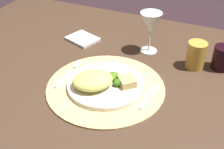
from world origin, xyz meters
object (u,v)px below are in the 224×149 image
at_px(dinner_plate, 106,85).
at_px(spoon, 151,93).
at_px(wine_glass, 151,25).
at_px(amber_tumbler, 196,55).
at_px(dark_tumbler, 222,58).
at_px(dining_table, 95,105).
at_px(napkin, 83,39).
at_px(fork, 67,75).

xyz_separation_m(dinner_plate, spoon, (0.14, 0.02, -0.00)).
xyz_separation_m(wine_glass, amber_tumbler, (0.18, -0.04, -0.06)).
distance_m(dinner_plate, dark_tumbler, 0.42).
xyz_separation_m(spoon, amber_tumbler, (0.09, 0.22, 0.04)).
bearing_deg(wine_glass, spoon, -70.15).
distance_m(amber_tumbler, dark_tumbler, 0.09).
xyz_separation_m(dinner_plate, dark_tumbler, (0.32, 0.27, 0.03)).
bearing_deg(amber_tumbler, dining_table, -151.26).
relative_size(dining_table, spoon, 10.72).
xyz_separation_m(dining_table, spoon, (0.22, -0.04, 0.16)).
height_order(dining_table, dark_tumbler, dark_tumbler).
bearing_deg(napkin, amber_tumbler, -1.65).
height_order(fork, wine_glass, wine_glass).
bearing_deg(spoon, wine_glass, 109.85).
bearing_deg(amber_tumbler, wine_glass, 167.91).
height_order(fork, amber_tumbler, amber_tumbler).
xyz_separation_m(dinner_plate, wine_glass, (0.05, 0.28, 0.10)).
bearing_deg(dinner_plate, fork, 178.96).
distance_m(napkin, amber_tumbler, 0.45).
bearing_deg(amber_tumbler, spoon, -112.43).
distance_m(dining_table, spoon, 0.28).
distance_m(spoon, dark_tumbler, 0.30).
bearing_deg(spoon, fork, -176.10).
xyz_separation_m(amber_tumbler, dark_tumbler, (0.08, 0.03, -0.01)).
bearing_deg(dark_tumbler, wine_glass, 177.70).
distance_m(dining_table, dinner_plate, 0.19).
bearing_deg(wine_glass, dinner_plate, -100.81).
relative_size(fork, wine_glass, 1.08).
distance_m(dining_table, wine_glass, 0.36).
height_order(dinner_plate, dark_tumbler, dark_tumbler).
xyz_separation_m(fork, napkin, (-0.08, 0.25, -0.00)).
height_order(dining_table, spoon, spoon).
bearing_deg(fork, dining_table, 45.10).
bearing_deg(dinner_plate, napkin, 131.23).
bearing_deg(dark_tumbler, dinner_plate, -140.17).
height_order(dinner_plate, spoon, dinner_plate).
height_order(spoon, napkin, same).
bearing_deg(napkin, dinner_plate, -48.77).
bearing_deg(dining_table, napkin, 127.41).
bearing_deg(napkin, dark_tumbler, 1.60).
bearing_deg(dining_table, spoon, -11.22).
height_order(spoon, wine_glass, wine_glass).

